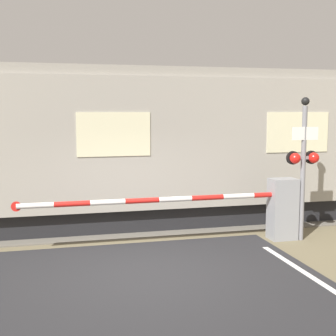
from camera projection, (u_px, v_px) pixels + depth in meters
ground_plane at (149, 275)px, 8.37m from camera, size 80.00×80.00×0.00m
track_bed at (118, 222)px, 12.20m from camera, size 36.00×3.20×0.13m
train at (273, 143)px, 12.99m from camera, size 16.70×2.72×3.95m
crossing_barrier at (264, 207)px, 10.52m from camera, size 6.18×0.44×1.39m
signal_post at (304, 160)px, 10.42m from camera, size 0.76×0.26×3.22m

